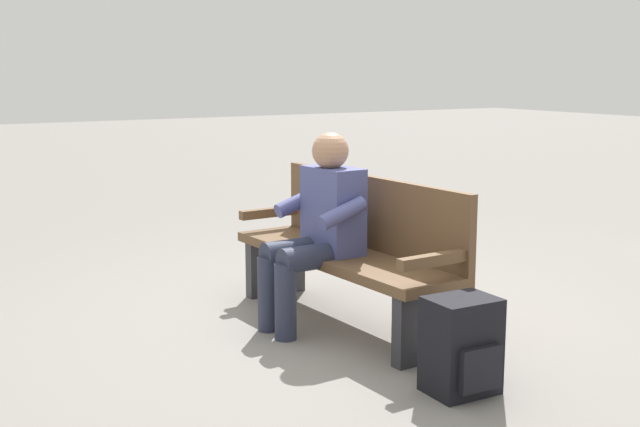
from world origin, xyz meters
The scene contains 4 objects.
ground_plane centered at (0.00, 0.00, 0.00)m, with size 40.00×40.00×0.00m, color gray.
bench_near centered at (0.00, -0.07, 0.46)m, with size 1.82×0.55×0.90m.
person_seated centered at (0.02, 0.16, 0.63)m, with size 0.58×0.58×1.18m.
backpack centered at (-1.23, 0.10, 0.23)m, with size 0.31×0.34×0.47m.
Camera 1 is at (-4.11, 2.65, 1.56)m, focal length 46.20 mm.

